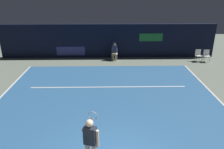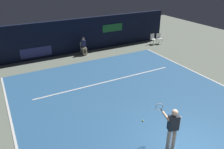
% 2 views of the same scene
% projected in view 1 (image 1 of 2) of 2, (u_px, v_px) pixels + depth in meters
% --- Properties ---
extents(ground_plane, '(33.16, 33.16, 0.00)m').
position_uv_depth(ground_plane, '(108.00, 104.00, 10.57)').
color(ground_plane, gray).
extents(court_surface, '(11.02, 10.78, 0.01)m').
position_uv_depth(court_surface, '(108.00, 104.00, 10.57)').
color(court_surface, '#336699').
rests_on(court_surface, ground).
extents(line_sideline_left, '(0.10, 10.78, 0.01)m').
position_uv_depth(line_sideline_left, '(221.00, 103.00, 10.66)').
color(line_sideline_left, white).
rests_on(line_sideline_left, court_surface).
extents(line_service, '(8.60, 0.10, 0.01)m').
position_uv_depth(line_service, '(108.00, 87.00, 12.32)').
color(line_service, white).
rests_on(line_service, court_surface).
extents(back_wall, '(16.61, 0.33, 2.60)m').
position_uv_depth(back_wall, '(108.00, 41.00, 17.19)').
color(back_wall, black).
rests_on(back_wall, ground).
extents(tennis_player, '(0.51, 1.03, 1.73)m').
position_uv_depth(tennis_player, '(91.00, 141.00, 6.51)').
color(tennis_player, beige).
rests_on(tennis_player, ground).
extents(line_judge_on_chair, '(0.48, 0.56, 1.32)m').
position_uv_depth(line_judge_on_chair, '(114.00, 51.00, 16.70)').
color(line_judge_on_chair, white).
rests_on(line_judge_on_chair, ground).
extents(courtside_chair_near, '(0.47, 0.45, 0.88)m').
position_uv_depth(courtside_chair_near, '(198.00, 55.00, 16.48)').
color(courtside_chair_near, white).
rests_on(courtside_chair_near, ground).
extents(courtside_chair_far, '(0.48, 0.46, 0.88)m').
position_uv_depth(courtside_chair_far, '(207.00, 55.00, 16.39)').
color(courtside_chair_far, white).
rests_on(courtside_chair_far, ground).
extents(tennis_ball, '(0.07, 0.07, 0.07)m').
position_uv_depth(tennis_ball, '(97.00, 131.00, 8.52)').
color(tennis_ball, '#CCE033').
rests_on(tennis_ball, court_surface).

